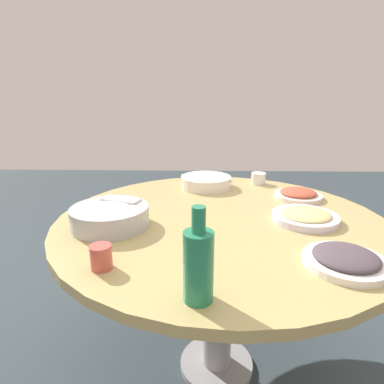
{
  "coord_description": "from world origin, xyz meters",
  "views": [
    {
      "loc": [
        1.18,
        -0.08,
        1.22
      ],
      "look_at": [
        -0.08,
        -0.12,
        0.83
      ],
      "focal_mm": 29.69,
      "sensor_mm": 36.0,
      "label": 1
    }
  ],
  "objects_px": {
    "rice_bowl": "(110,216)",
    "green_bottle": "(198,264)",
    "round_dining_table": "(220,242)",
    "tea_cup_near": "(258,178)",
    "dish_eggplant": "(345,259)",
    "soup_bowl": "(206,182)",
    "tea_cup_far": "(101,257)",
    "dish_stirfry": "(298,194)",
    "dish_noodles": "(305,216)"
  },
  "relations": [
    {
      "from": "rice_bowl",
      "to": "green_bottle",
      "type": "relative_size",
      "value": 1.22
    },
    {
      "from": "rice_bowl",
      "to": "dish_noodles",
      "type": "relative_size",
      "value": 1.14
    },
    {
      "from": "dish_eggplant",
      "to": "dish_noodles",
      "type": "relative_size",
      "value": 0.93
    },
    {
      "from": "dish_eggplant",
      "to": "tea_cup_near",
      "type": "distance_m",
      "value": 0.87
    },
    {
      "from": "tea_cup_far",
      "to": "dish_noodles",
      "type": "bearing_deg",
      "value": 118.32
    },
    {
      "from": "round_dining_table",
      "to": "dish_eggplant",
      "type": "height_order",
      "value": "dish_eggplant"
    },
    {
      "from": "rice_bowl",
      "to": "round_dining_table",
      "type": "bearing_deg",
      "value": 104.37
    },
    {
      "from": "soup_bowl",
      "to": "rice_bowl",
      "type": "bearing_deg",
      "value": -34.62
    },
    {
      "from": "round_dining_table",
      "to": "green_bottle",
      "type": "height_order",
      "value": "green_bottle"
    },
    {
      "from": "green_bottle",
      "to": "tea_cup_far",
      "type": "bearing_deg",
      "value": -116.6
    },
    {
      "from": "dish_eggplant",
      "to": "tea_cup_far",
      "type": "height_order",
      "value": "tea_cup_far"
    },
    {
      "from": "green_bottle",
      "to": "soup_bowl",
      "type": "bearing_deg",
      "value": 177.89
    },
    {
      "from": "dish_noodles",
      "to": "tea_cup_far",
      "type": "relative_size",
      "value": 3.61
    },
    {
      "from": "rice_bowl",
      "to": "green_bottle",
      "type": "distance_m",
      "value": 0.54
    },
    {
      "from": "dish_noodles",
      "to": "tea_cup_far",
      "type": "height_order",
      "value": "tea_cup_far"
    },
    {
      "from": "dish_stirfry",
      "to": "dish_noodles",
      "type": "bearing_deg",
      "value": -11.23
    },
    {
      "from": "tea_cup_near",
      "to": "green_bottle",
      "type": "bearing_deg",
      "value": -17.31
    },
    {
      "from": "rice_bowl",
      "to": "dish_noodles",
      "type": "xyz_separation_m",
      "value": [
        -0.07,
        0.73,
        -0.02
      ]
    },
    {
      "from": "soup_bowl",
      "to": "dish_eggplant",
      "type": "bearing_deg",
      "value": 25.68
    },
    {
      "from": "dish_eggplant",
      "to": "green_bottle",
      "type": "relative_size",
      "value": 0.99
    },
    {
      "from": "rice_bowl",
      "to": "dish_stirfry",
      "type": "relative_size",
      "value": 1.31
    },
    {
      "from": "soup_bowl",
      "to": "tea_cup_far",
      "type": "distance_m",
      "value": 0.88
    },
    {
      "from": "dish_stirfry",
      "to": "dish_noodles",
      "type": "height_order",
      "value": "same"
    },
    {
      "from": "round_dining_table",
      "to": "soup_bowl",
      "type": "height_order",
      "value": "soup_bowl"
    },
    {
      "from": "round_dining_table",
      "to": "soup_bowl",
      "type": "distance_m",
      "value": 0.44
    },
    {
      "from": "round_dining_table",
      "to": "soup_bowl",
      "type": "xyz_separation_m",
      "value": [
        -0.42,
        -0.05,
        0.14
      ]
    },
    {
      "from": "tea_cup_far",
      "to": "rice_bowl",
      "type": "bearing_deg",
      "value": -169.39
    },
    {
      "from": "dish_stirfry",
      "to": "tea_cup_far",
      "type": "xyz_separation_m",
      "value": [
        0.65,
        -0.73,
        0.02
      ]
    },
    {
      "from": "rice_bowl",
      "to": "green_bottle",
      "type": "xyz_separation_m",
      "value": [
        0.43,
        0.33,
        0.05
      ]
    },
    {
      "from": "tea_cup_near",
      "to": "round_dining_table",
      "type": "bearing_deg",
      "value": -25.56
    },
    {
      "from": "round_dining_table",
      "to": "tea_cup_near",
      "type": "height_order",
      "value": "tea_cup_near"
    },
    {
      "from": "rice_bowl",
      "to": "soup_bowl",
      "type": "height_order",
      "value": "rice_bowl"
    },
    {
      "from": "dish_eggplant",
      "to": "tea_cup_near",
      "type": "relative_size",
      "value": 2.98
    },
    {
      "from": "rice_bowl",
      "to": "soup_bowl",
      "type": "distance_m",
      "value": 0.64
    },
    {
      "from": "dish_stirfry",
      "to": "dish_noodles",
      "type": "distance_m",
      "value": 0.29
    },
    {
      "from": "soup_bowl",
      "to": "dish_stirfry",
      "type": "distance_m",
      "value": 0.46
    },
    {
      "from": "rice_bowl",
      "to": "dish_eggplant",
      "type": "distance_m",
      "value": 0.79
    },
    {
      "from": "dish_eggplant",
      "to": "tea_cup_far",
      "type": "bearing_deg",
      "value": -87.48
    },
    {
      "from": "dish_noodles",
      "to": "green_bottle",
      "type": "relative_size",
      "value": 1.07
    },
    {
      "from": "rice_bowl",
      "to": "tea_cup_near",
      "type": "relative_size",
      "value": 3.65
    },
    {
      "from": "round_dining_table",
      "to": "green_bottle",
      "type": "xyz_separation_m",
      "value": [
        0.54,
        -0.09,
        0.2
      ]
    },
    {
      "from": "round_dining_table",
      "to": "rice_bowl",
      "type": "height_order",
      "value": "rice_bowl"
    },
    {
      "from": "dish_stirfry",
      "to": "tea_cup_far",
      "type": "height_order",
      "value": "tea_cup_far"
    },
    {
      "from": "soup_bowl",
      "to": "dish_stirfry",
      "type": "relative_size",
      "value": 1.23
    },
    {
      "from": "dish_stirfry",
      "to": "dish_eggplant",
      "type": "bearing_deg",
      "value": -4.5
    },
    {
      "from": "dish_noodles",
      "to": "tea_cup_near",
      "type": "height_order",
      "value": "tea_cup_near"
    },
    {
      "from": "rice_bowl",
      "to": "dish_noodles",
      "type": "height_order",
      "value": "rice_bowl"
    },
    {
      "from": "rice_bowl",
      "to": "tea_cup_far",
      "type": "distance_m",
      "value": 0.3
    },
    {
      "from": "green_bottle",
      "to": "tea_cup_near",
      "type": "distance_m",
      "value": 1.08
    },
    {
      "from": "dish_eggplant",
      "to": "dish_stirfry",
      "type": "height_order",
      "value": "dish_eggplant"
    }
  ]
}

